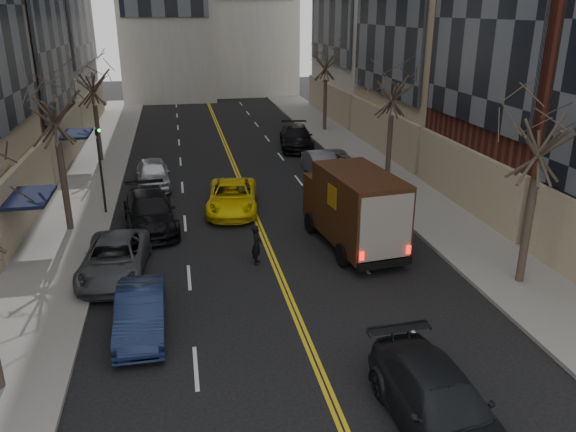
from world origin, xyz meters
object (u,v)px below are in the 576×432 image
object	(u,v)px
pedestrian	(257,245)
ups_truck	(353,209)
taxi	(232,197)
observer_sedan	(440,405)

from	to	relation	value
pedestrian	ups_truck	bearing A→B (deg)	-60.46
ups_truck	taxi	size ratio (longest dim) A/B	1.24
observer_sedan	pedestrian	world-z (taller)	pedestrian
ups_truck	taxi	world-z (taller)	ups_truck
taxi	pedestrian	bearing A→B (deg)	-79.70
ups_truck	observer_sedan	bearing A→B (deg)	-103.35
taxi	ups_truck	bearing A→B (deg)	-43.07
observer_sedan	taxi	distance (m)	17.47
pedestrian	taxi	bearing A→B (deg)	20.13
observer_sedan	pedestrian	bearing A→B (deg)	103.25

